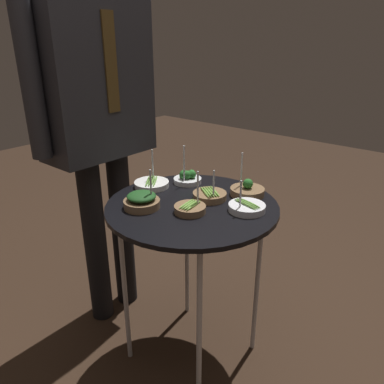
{
  "coord_description": "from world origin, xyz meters",
  "views": [
    {
      "loc": [
        -1.01,
        -0.84,
        1.34
      ],
      "look_at": [
        0.0,
        0.0,
        0.8
      ],
      "focal_mm": 35.0,
      "sensor_mm": 36.0,
      "label": 1
    }
  ],
  "objects_px": {
    "bowl_asparagus_front_left": "(210,195)",
    "bowl_asparagus_front_right": "(152,184)",
    "bowl_spinach_far_rim": "(142,201)",
    "bowl_broccoli_mid_left": "(188,178)",
    "bowl_asparagus_back_right": "(247,207)",
    "waiter_figure": "(96,101)",
    "serving_cart": "(192,217)",
    "bowl_asparagus_near_rim": "(190,208)",
    "bowl_broccoli_mid_right": "(247,190)"
  },
  "relations": [
    {
      "from": "bowl_broccoli_mid_right",
      "to": "bowl_asparagus_front_left",
      "type": "bearing_deg",
      "value": 144.06
    },
    {
      "from": "bowl_asparagus_near_rim",
      "to": "bowl_broccoli_mid_left",
      "type": "bearing_deg",
      "value": 42.28
    },
    {
      "from": "serving_cart",
      "to": "bowl_asparagus_back_right",
      "type": "relative_size",
      "value": 5.45
    },
    {
      "from": "bowl_asparagus_front_left",
      "to": "bowl_asparagus_front_right",
      "type": "bearing_deg",
      "value": 101.61
    },
    {
      "from": "bowl_asparagus_front_right",
      "to": "bowl_asparagus_front_left",
      "type": "bearing_deg",
      "value": -78.39
    },
    {
      "from": "bowl_broccoli_mid_right",
      "to": "bowl_broccoli_mid_left",
      "type": "distance_m",
      "value": 0.28
    },
    {
      "from": "bowl_asparagus_front_left",
      "to": "bowl_asparagus_back_right",
      "type": "xyz_separation_m",
      "value": [
        -0.0,
        -0.17,
        -0.0
      ]
    },
    {
      "from": "bowl_asparagus_back_right",
      "to": "waiter_figure",
      "type": "distance_m",
      "value": 0.79
    },
    {
      "from": "serving_cart",
      "to": "bowl_broccoli_mid_left",
      "type": "bearing_deg",
      "value": 44.77
    },
    {
      "from": "bowl_broccoli_mid_right",
      "to": "bowl_broccoli_mid_left",
      "type": "relative_size",
      "value": 0.96
    },
    {
      "from": "bowl_spinach_far_rim",
      "to": "bowl_broccoli_mid_left",
      "type": "distance_m",
      "value": 0.31
    },
    {
      "from": "bowl_spinach_far_rim",
      "to": "bowl_broccoli_mid_left",
      "type": "relative_size",
      "value": 0.86
    },
    {
      "from": "serving_cart",
      "to": "bowl_asparagus_near_rim",
      "type": "height_order",
      "value": "bowl_asparagus_near_rim"
    },
    {
      "from": "bowl_asparagus_back_right",
      "to": "bowl_broccoli_mid_left",
      "type": "xyz_separation_m",
      "value": [
        0.08,
        0.36,
        0.01
      ]
    },
    {
      "from": "bowl_asparagus_near_rim",
      "to": "bowl_spinach_far_rim",
      "type": "height_order",
      "value": "bowl_asparagus_near_rim"
    },
    {
      "from": "bowl_broccoli_mid_left",
      "to": "bowl_asparagus_back_right",
      "type": "bearing_deg",
      "value": -102.67
    },
    {
      "from": "bowl_asparagus_front_right",
      "to": "waiter_figure",
      "type": "height_order",
      "value": "waiter_figure"
    },
    {
      "from": "serving_cart",
      "to": "bowl_asparagus_front_left",
      "type": "xyz_separation_m",
      "value": [
        0.08,
        -0.02,
        0.07
      ]
    },
    {
      "from": "bowl_asparagus_near_rim",
      "to": "bowl_broccoli_mid_right",
      "type": "height_order",
      "value": "bowl_broccoli_mid_right"
    },
    {
      "from": "bowl_asparagus_front_left",
      "to": "bowl_asparagus_front_right",
      "type": "xyz_separation_m",
      "value": [
        -0.06,
        0.27,
        -0.0
      ]
    },
    {
      "from": "bowl_broccoli_mid_left",
      "to": "bowl_asparagus_front_right",
      "type": "distance_m",
      "value": 0.16
    },
    {
      "from": "bowl_asparagus_front_left",
      "to": "bowl_broccoli_mid_right",
      "type": "height_order",
      "value": "bowl_broccoli_mid_right"
    },
    {
      "from": "bowl_asparagus_near_rim",
      "to": "waiter_figure",
      "type": "height_order",
      "value": "waiter_figure"
    },
    {
      "from": "bowl_spinach_far_rim",
      "to": "bowl_asparagus_front_right",
      "type": "distance_m",
      "value": 0.21
    },
    {
      "from": "serving_cart",
      "to": "waiter_figure",
      "type": "xyz_separation_m",
      "value": [
        -0.02,
        0.52,
        0.4
      ]
    },
    {
      "from": "bowl_asparagus_front_right",
      "to": "serving_cart",
      "type": "bearing_deg",
      "value": -96.33
    },
    {
      "from": "bowl_asparagus_front_left",
      "to": "bowl_asparagus_back_right",
      "type": "relative_size",
      "value": 0.98
    },
    {
      "from": "bowl_asparagus_front_left",
      "to": "bowl_asparagus_front_right",
      "type": "relative_size",
      "value": 0.87
    },
    {
      "from": "bowl_asparagus_back_right",
      "to": "bowl_spinach_far_rim",
      "type": "xyz_separation_m",
      "value": [
        -0.23,
        0.32,
        0.01
      ]
    },
    {
      "from": "serving_cart",
      "to": "waiter_figure",
      "type": "distance_m",
      "value": 0.66
    },
    {
      "from": "bowl_broccoli_mid_left",
      "to": "bowl_asparagus_front_right",
      "type": "xyz_separation_m",
      "value": [
        -0.14,
        0.09,
        -0.01
      ]
    },
    {
      "from": "bowl_broccoli_mid_right",
      "to": "bowl_spinach_far_rim",
      "type": "distance_m",
      "value": 0.43
    },
    {
      "from": "bowl_asparagus_near_rim",
      "to": "bowl_asparagus_front_right",
      "type": "xyz_separation_m",
      "value": [
        0.09,
        0.29,
        -0.0
      ]
    },
    {
      "from": "bowl_asparagus_front_left",
      "to": "bowl_asparagus_back_right",
      "type": "distance_m",
      "value": 0.17
    },
    {
      "from": "serving_cart",
      "to": "bowl_asparagus_front_right",
      "type": "distance_m",
      "value": 0.26
    },
    {
      "from": "serving_cart",
      "to": "bowl_asparagus_near_rim",
      "type": "relative_size",
      "value": 4.86
    },
    {
      "from": "serving_cart",
      "to": "bowl_broccoli_mid_right",
      "type": "relative_size",
      "value": 4.39
    },
    {
      "from": "bowl_asparagus_near_rim",
      "to": "bowl_asparagus_front_right",
      "type": "distance_m",
      "value": 0.3
    },
    {
      "from": "serving_cart",
      "to": "bowl_broccoli_mid_left",
      "type": "relative_size",
      "value": 4.21
    },
    {
      "from": "bowl_asparagus_back_right",
      "to": "bowl_broccoli_mid_right",
      "type": "bearing_deg",
      "value": 31.55
    },
    {
      "from": "bowl_asparagus_front_right",
      "to": "waiter_figure",
      "type": "bearing_deg",
      "value": 99.52
    },
    {
      "from": "bowl_asparagus_front_left",
      "to": "bowl_broccoli_mid_left",
      "type": "height_order",
      "value": "bowl_broccoli_mid_left"
    },
    {
      "from": "bowl_broccoli_mid_right",
      "to": "bowl_asparagus_front_right",
      "type": "xyz_separation_m",
      "value": [
        -0.18,
        0.36,
        -0.01
      ]
    },
    {
      "from": "serving_cart",
      "to": "waiter_figure",
      "type": "height_order",
      "value": "waiter_figure"
    },
    {
      "from": "bowl_spinach_far_rim",
      "to": "bowl_broccoli_mid_left",
      "type": "xyz_separation_m",
      "value": [
        0.31,
        0.04,
        -0.0
      ]
    },
    {
      "from": "waiter_figure",
      "to": "bowl_asparagus_front_right",
      "type": "bearing_deg",
      "value": -80.48
    },
    {
      "from": "bowl_broccoli_mid_right",
      "to": "bowl_asparagus_near_rim",
      "type": "bearing_deg",
      "value": 165.02
    },
    {
      "from": "bowl_asparagus_near_rim",
      "to": "bowl_spinach_far_rim",
      "type": "relative_size",
      "value": 1.01
    },
    {
      "from": "serving_cart",
      "to": "bowl_broccoli_mid_left",
      "type": "distance_m",
      "value": 0.24
    },
    {
      "from": "bowl_asparagus_front_right",
      "to": "bowl_spinach_far_rim",
      "type": "bearing_deg",
      "value": -144.34
    }
  ]
}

